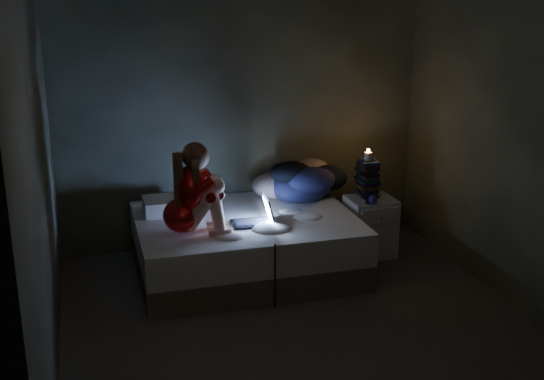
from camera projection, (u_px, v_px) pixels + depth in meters
name	position (u px, v px, depth m)	size (l,w,h in m)	color
floor	(301.00, 327.00, 5.32)	(3.60, 3.80, 0.02)	#433E3A
wall_back	(242.00, 115.00, 6.68)	(3.60, 0.02, 2.60)	#2C2F26
wall_front	(431.00, 269.00, 3.17)	(3.60, 0.02, 2.60)	#2C2F26
wall_left	(39.00, 184.00, 4.46)	(0.02, 3.80, 2.60)	#2C2F26
wall_right	(521.00, 148.00, 5.39)	(0.02, 3.80, 2.60)	#2C2F26
bed	(246.00, 245.00, 6.20)	(1.94, 1.45, 0.53)	silver
pillow	(170.00, 205.00, 6.24)	(0.47, 0.34, 0.14)	white
woman	(181.00, 189.00, 5.60)	(0.49, 0.32, 0.79)	maroon
laptop	(252.00, 211.00, 5.91)	(0.36, 0.25, 0.25)	black
clothes_pile	(300.00, 179.00, 6.58)	(0.67, 0.53, 0.40)	#171C49
nightstand	(370.00, 227.00, 6.59)	(0.43, 0.38, 0.58)	silver
book_stack	(367.00, 179.00, 6.52)	(0.19, 0.25, 0.34)	black
candle	(368.00, 157.00, 6.46)	(0.07, 0.07, 0.08)	beige
phone	(369.00, 201.00, 6.39)	(0.07, 0.14, 0.01)	black
blue_orb	(372.00, 200.00, 6.34)	(0.08, 0.08, 0.08)	navy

